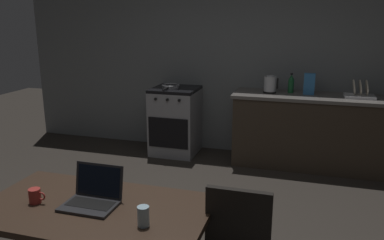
# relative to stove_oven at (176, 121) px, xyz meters

# --- Properties ---
(back_wall) EXTENTS (6.40, 0.10, 2.60)m
(back_wall) POSITION_rel_stove_oven_xyz_m (0.85, 0.35, 0.85)
(back_wall) COLOR slate
(back_wall) RESTS_ON ground_plane
(kitchen_counter) EXTENTS (2.16, 0.64, 0.91)m
(kitchen_counter) POSITION_rel_stove_oven_xyz_m (1.89, 0.00, 0.00)
(kitchen_counter) COLOR #382D23
(kitchen_counter) RESTS_ON ground_plane
(stove_oven) EXTENTS (0.60, 0.62, 0.91)m
(stove_oven) POSITION_rel_stove_oven_xyz_m (0.00, 0.00, 0.00)
(stove_oven) COLOR gray
(stove_oven) RESTS_ON ground_plane
(dining_table) EXTENTS (1.38, 0.77, 0.72)m
(dining_table) POSITION_rel_stove_oven_xyz_m (0.51, -2.99, 0.20)
(dining_table) COLOR #332319
(dining_table) RESTS_ON ground_plane
(laptop) EXTENTS (0.32, 0.27, 0.22)m
(laptop) POSITION_rel_stove_oven_xyz_m (0.49, -2.97, 0.31)
(laptop) COLOR #232326
(laptop) RESTS_ON dining_table
(electric_kettle) EXTENTS (0.18, 0.16, 0.22)m
(electric_kettle) POSITION_rel_stove_oven_xyz_m (1.25, 0.00, 0.56)
(electric_kettle) COLOR black
(electric_kettle) RESTS_ON kitchen_counter
(frying_pan) EXTENTS (0.24, 0.41, 0.05)m
(frying_pan) POSITION_rel_stove_oven_xyz_m (-0.06, -0.03, 0.48)
(frying_pan) COLOR gray
(frying_pan) RESTS_ON stove_oven
(coffee_mug) EXTENTS (0.11, 0.07, 0.09)m
(coffee_mug) POSITION_rel_stove_oven_xyz_m (0.14, -3.05, 0.31)
(coffee_mug) COLOR #9E2D28
(coffee_mug) RESTS_ON dining_table
(drinking_glass) EXTENTS (0.07, 0.07, 0.11)m
(drinking_glass) POSITION_rel_stove_oven_xyz_m (0.89, -3.11, 0.32)
(drinking_glass) COLOR #99B7C6
(drinking_glass) RESTS_ON dining_table
(cereal_box) EXTENTS (0.13, 0.05, 0.26)m
(cereal_box) POSITION_rel_stove_oven_xyz_m (1.72, 0.02, 0.59)
(cereal_box) COLOR #3372B2
(cereal_box) RESTS_ON kitchen_counter
(dish_rack) EXTENTS (0.34, 0.26, 0.21)m
(dish_rack) POSITION_rel_stove_oven_xyz_m (2.29, 0.00, 0.50)
(dish_rack) COLOR silver
(dish_rack) RESTS_ON kitchen_counter
(bottle_b) EXTENTS (0.07, 0.07, 0.25)m
(bottle_b) POSITION_rel_stove_oven_xyz_m (1.50, 0.08, 0.57)
(bottle_b) COLOR #19592D
(bottle_b) RESTS_ON kitchen_counter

